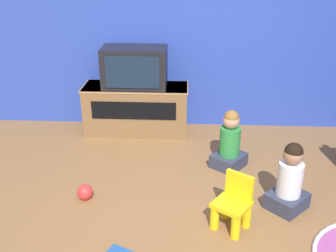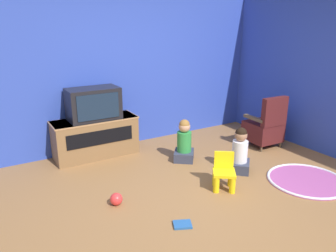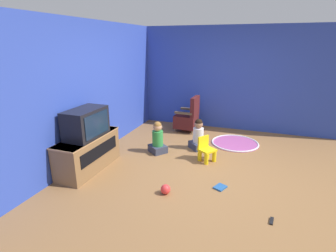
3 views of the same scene
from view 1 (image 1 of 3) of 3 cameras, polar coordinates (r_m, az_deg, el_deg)
name	(u,v)px [view 1 (image 1 of 3)]	position (r m, az deg, el deg)	size (l,w,h in m)	color
ground_plane	(198,230)	(3.46, 4.38, -14.86)	(30.00, 30.00, 0.00)	olive
wall_back	(181,28)	(5.07, 1.87, 14.09)	(5.57, 0.12, 2.58)	#2D47B2
tv_cabinet	(136,108)	(5.07, -4.63, 2.60)	(1.33, 0.50, 0.62)	brown
television	(135,67)	(4.88, -4.86, 8.49)	(0.78, 0.45, 0.49)	black
yellow_kid_chair	(233,207)	(3.43, 9.36, -11.48)	(0.38, 0.38, 0.47)	yellow
child_watching_left	(230,143)	(4.27, 8.95, -2.44)	(0.44, 0.45, 0.66)	#33384C
child_watching_center	(290,181)	(3.72, 17.23, -7.61)	(0.45, 0.45, 0.66)	#33384C
toy_ball	(85,192)	(3.86, -11.96, -9.37)	(0.15, 0.15, 0.15)	red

